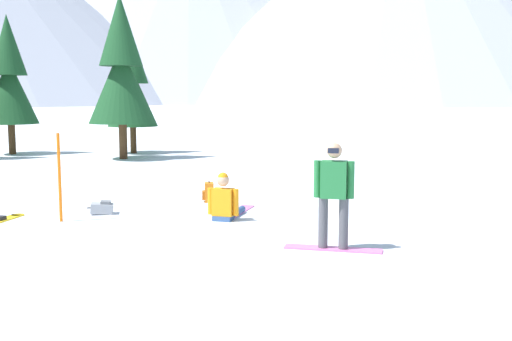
{
  "coord_description": "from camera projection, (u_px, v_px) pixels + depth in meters",
  "views": [
    {
      "loc": [
        -0.62,
        -9.23,
        2.41
      ],
      "look_at": [
        2.7,
        1.82,
        1.0
      ],
      "focal_mm": 43.12,
      "sensor_mm": 36.0,
      "label": 1
    }
  ],
  "objects": [
    {
      "name": "pine_tree_leaning",
      "position": [
        9.0,
        79.0,
        25.02
      ],
      "size": [
        2.22,
        2.22,
        5.68
      ],
      "color": "#472D19",
      "rests_on": "ground_plane"
    },
    {
      "name": "backpack_orange",
      "position": [
        209.0,
        192.0,
        13.99
      ],
      "size": [
        0.31,
        0.35,
        0.47
      ],
      "color": "orange",
      "rests_on": "ground_plane"
    },
    {
      "name": "backpack_grey",
      "position": [
        102.0,
        208.0,
        12.56
      ],
      "size": [
        0.54,
        0.37,
        0.28
      ],
      "color": "gray",
      "rests_on": "ground_plane"
    },
    {
      "name": "trail_marker_pole",
      "position": [
        60.0,
        178.0,
        11.72
      ],
      "size": [
        0.06,
        0.06,
        1.7
      ],
      "primitive_type": "cylinder",
      "color": "orange",
      "rests_on": "ground_plane"
    },
    {
      "name": "snowboarder_midground",
      "position": [
        226.0,
        203.0,
        12.05
      ],
      "size": [
        1.29,
        1.66,
        0.94
      ],
      "color": "#335184",
      "rests_on": "ground_plane"
    },
    {
      "name": "pine_tree_tall",
      "position": [
        132.0,
        86.0,
        25.52
      ],
      "size": [
        2.09,
        2.09,
        5.12
      ],
      "color": "#472D19",
      "rests_on": "ground_plane"
    },
    {
      "name": "ground_plane",
      "position": [
        119.0,
        257.0,
        9.25
      ],
      "size": [
        800.0,
        800.0,
        0.0
      ],
      "primitive_type": "plane",
      "color": "silver"
    },
    {
      "name": "pine_tree_broad",
      "position": [
        121.0,
        70.0,
        23.08
      ],
      "size": [
        2.51,
        2.51,
        6.17
      ],
      "color": "#472D19",
      "rests_on": "ground_plane"
    },
    {
      "name": "peak_north_spur",
      "position": [
        190.0,
        5.0,
        236.36
      ],
      "size": [
        177.2,
        177.2,
        70.54
      ],
      "color": "#9EA3B2",
      "rests_on": "ground_plane"
    },
    {
      "name": "snowboarder_foreground",
      "position": [
        334.0,
        194.0,
        9.56
      ],
      "size": [
        1.47,
        1.02,
        1.69
      ],
      "color": "pink",
      "rests_on": "ground_plane"
    }
  ]
}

